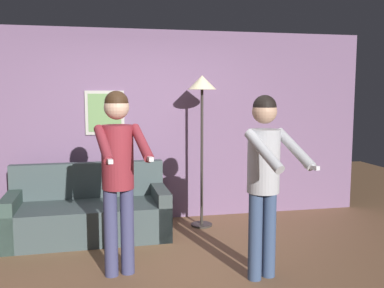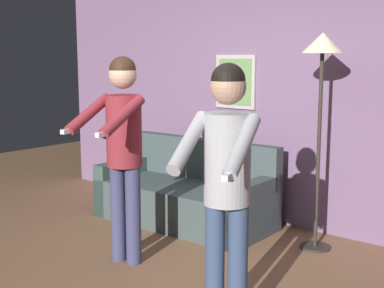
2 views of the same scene
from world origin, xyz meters
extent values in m
plane|color=#865F40|center=(0.00, 0.00, 0.00)|extent=(12.00, 12.00, 0.00)
cube|color=slate|center=(0.00, 2.01, 1.30)|extent=(6.40, 0.06, 2.60)
cube|color=#B7B2A8|center=(-0.48, 1.97, 1.49)|extent=(0.51, 0.02, 0.58)
cube|color=#6A9255|center=(-0.48, 1.95, 1.49)|extent=(0.43, 0.01, 0.50)
cube|color=#3F4D4E|center=(-0.70, 1.34, 0.21)|extent=(1.92, 0.89, 0.42)
cube|color=#3F4D4E|center=(-0.71, 1.69, 0.65)|extent=(1.90, 0.18, 0.45)
cube|color=#394E47|center=(-1.57, 1.32, 0.29)|extent=(0.18, 0.85, 0.58)
cube|color=#3F4949|center=(0.17, 1.36, 0.29)|extent=(0.18, 0.85, 0.58)
cylinder|color=#332D28|center=(0.75, 1.53, 0.01)|extent=(0.28, 0.28, 0.02)
cylinder|color=#332D28|center=(0.75, 1.53, 0.91)|extent=(0.04, 0.04, 1.77)
cone|color=#F9EAB7|center=(0.75, 1.53, 1.89)|extent=(0.37, 0.37, 0.18)
cylinder|color=#3F4169|center=(-0.46, 0.18, 0.43)|extent=(0.13, 0.13, 0.85)
cylinder|color=#3F4169|center=(-0.30, 0.21, 0.43)|extent=(0.13, 0.13, 0.85)
cylinder|color=maroon|center=(-0.38, 0.19, 1.15)|extent=(0.30, 0.30, 0.60)
sphere|color=#D8AD8E|center=(-0.38, 0.19, 1.62)|extent=(0.23, 0.23, 0.23)
sphere|color=#382314|center=(-0.38, 0.19, 1.66)|extent=(0.22, 0.22, 0.22)
cylinder|color=maroon|center=(-0.50, -0.08, 1.31)|extent=(0.18, 0.53, 0.31)
cube|color=white|center=(-0.46, -0.31, 1.20)|extent=(0.07, 0.15, 0.04)
cylinder|color=maroon|center=(-0.17, -0.02, 1.31)|extent=(0.18, 0.53, 0.31)
cube|color=white|center=(-0.13, -0.25, 1.20)|extent=(0.07, 0.15, 0.04)
cylinder|color=#394D71|center=(0.87, -0.18, 0.42)|extent=(0.13, 0.13, 0.83)
cylinder|color=#394D71|center=(1.02, -0.13, 0.42)|extent=(0.13, 0.13, 0.83)
cylinder|color=#B2B2B7|center=(0.94, -0.16, 1.12)|extent=(0.30, 0.30, 0.59)
sphere|color=tan|center=(0.94, -0.16, 1.58)|extent=(0.23, 0.23, 0.23)
sphere|color=black|center=(0.94, -0.16, 1.62)|extent=(0.22, 0.22, 0.22)
cylinder|color=#B2B2B7|center=(0.84, -0.42, 1.26)|extent=(0.22, 0.50, 0.34)
cylinder|color=#B2B2B7|center=(1.17, -0.32, 1.26)|extent=(0.22, 0.50, 0.34)
cube|color=white|center=(1.23, -0.54, 1.12)|extent=(0.08, 0.16, 0.04)
camera|label=1|loc=(-0.49, -3.84, 1.74)|focal=40.00mm
camera|label=2|loc=(2.89, -2.87, 1.77)|focal=50.00mm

